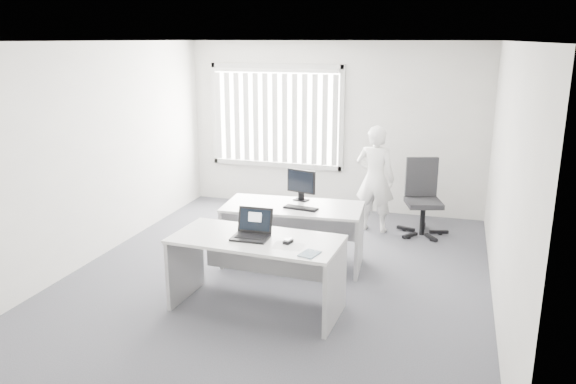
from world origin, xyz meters
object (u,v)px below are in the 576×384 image
(person, at_px, (375,179))
(office_chair, at_px, (422,211))
(monitor, at_px, (301,185))
(desk_far, at_px, (293,222))
(laptop, at_px, (250,225))
(desk_near, at_px, (256,258))

(person, bearing_deg, office_chair, -170.24)
(office_chair, distance_m, monitor, 2.15)
(person, relative_size, monitor, 3.94)
(desk_far, xyz_separation_m, laptop, (-0.07, -1.35, 0.39))
(desk_far, distance_m, person, 1.84)
(office_chair, bearing_deg, monitor, -152.55)
(office_chair, distance_m, laptop, 3.48)
(person, height_order, monitor, person)
(office_chair, height_order, person, person)
(desk_far, xyz_separation_m, monitor, (0.03, 0.26, 0.43))
(office_chair, bearing_deg, desk_far, -148.44)
(person, bearing_deg, desk_near, 80.63)
(desk_far, bearing_deg, desk_near, -95.31)
(desk_near, xyz_separation_m, monitor, (0.05, 1.56, 0.41))
(office_chair, xyz_separation_m, monitor, (-1.47, -1.44, 0.65))
(office_chair, bearing_deg, person, 166.86)
(person, distance_m, monitor, 1.60)
(office_chair, bearing_deg, desk_near, -133.81)
(desk_near, bearing_deg, office_chair, 66.09)
(desk_near, distance_m, person, 3.07)
(desk_near, height_order, desk_far, desk_near)
(desk_near, height_order, monitor, monitor)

